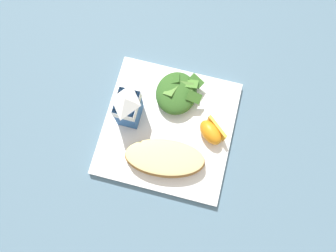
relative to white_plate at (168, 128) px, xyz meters
The scene contains 6 objects.
ground 0.01m from the white_plate, ahead, with size 3.00×3.00×0.00m, color slate.
white_plate is the anchor object (origin of this frame).
cheesy_pizza_bread 0.08m from the white_plate, behind, with size 0.10×0.18×0.04m.
green_salad_pile 0.08m from the white_plate, ahead, with size 0.10×0.10×0.05m.
milk_carton 0.11m from the white_plate, 85.91° to the left, with size 0.06×0.05×0.11m.
orange_wedge_front 0.10m from the white_plate, 85.36° to the right, with size 0.07×0.07×0.04m.
Camera 1 is at (-0.18, -0.05, 0.73)m, focal length 35.97 mm.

